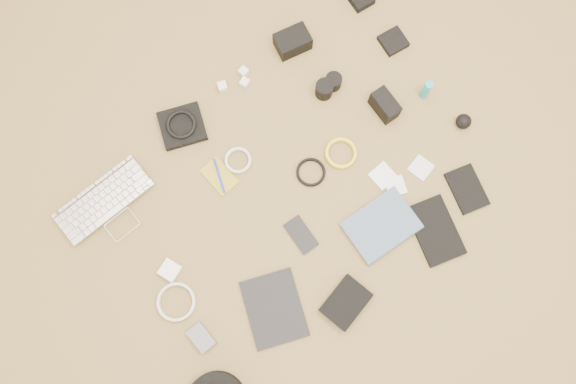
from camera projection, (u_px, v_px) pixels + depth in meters
room_shell at (300, 25)px, 0.81m from camera, size 4.04×4.04×2.58m
laptop at (113, 211)px, 2.01m from camera, size 0.36×0.26×0.03m
headphone_pouch at (182, 126)px, 2.07m from camera, size 0.20×0.20×0.03m
headphones at (181, 124)px, 2.05m from camera, size 0.12×0.12×0.01m
charger_a at (223, 87)px, 2.10m from camera, size 0.04×0.04×0.03m
charger_b at (245, 82)px, 2.11m from camera, size 0.04×0.04×0.03m
charger_c at (244, 72)px, 2.11m from camera, size 0.04×0.04×0.03m
charger_d at (244, 83)px, 2.11m from camera, size 0.04×0.04×0.03m
dslr_camera at (293, 42)px, 2.12m from camera, size 0.14×0.11×0.07m
notebook_olive at (219, 176)px, 2.04m from camera, size 0.09×0.13×0.01m
pen_blue at (219, 176)px, 2.04m from camera, size 0.05×0.13×0.01m
cable_white_a at (238, 161)px, 2.05m from camera, size 0.10×0.10×0.01m
lens_a at (324, 89)px, 2.08m from camera, size 0.07×0.07×0.07m
lens_b at (333, 82)px, 2.09m from camera, size 0.07×0.07×0.06m
card_reader at (393, 41)px, 2.14m from camera, size 0.10×0.10×0.02m
power_brick at (170, 270)px, 1.96m from camera, size 0.08×0.08×0.03m
cable_white_b at (177, 302)px, 1.95m from camera, size 0.15×0.15×0.01m
cable_black at (311, 173)px, 2.04m from camera, size 0.12×0.12×0.01m
cable_yellow at (341, 154)px, 2.06m from camera, size 0.13×0.13×0.01m
flash at (385, 105)px, 2.06m from camera, size 0.07×0.12×0.09m
lens_cleaner at (426, 90)px, 2.06m from camera, size 0.03×0.03×0.10m
battery_charger at (201, 338)px, 1.92m from camera, size 0.06×0.09×0.03m
tablet at (274, 309)px, 1.95m from camera, size 0.27×0.30×0.01m
phone at (301, 235)px, 2.00m from camera, size 0.08×0.13×0.01m
filter_case_left at (383, 176)px, 2.04m from camera, size 0.08×0.08×0.01m
filter_case_mid at (395, 186)px, 2.03m from camera, size 0.09×0.09×0.01m
filter_case_right at (421, 168)px, 2.05m from camera, size 0.09×0.09×0.01m
air_blower at (463, 121)px, 2.06m from camera, size 0.07×0.07×0.06m
drive_case at (346, 303)px, 1.94m from camera, size 0.18×0.15×0.04m
paperback at (397, 247)px, 1.98m from camera, size 0.25×0.20×0.02m
notebook_black_a at (435, 231)px, 2.00m from camera, size 0.20×0.26×0.02m
notebook_black_b at (467, 189)px, 2.03m from camera, size 0.15×0.19×0.01m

